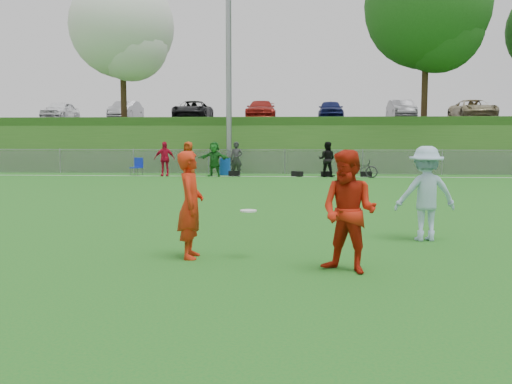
# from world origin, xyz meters

# --- Properties ---
(ground) EXTENTS (120.00, 120.00, 0.00)m
(ground) POSITION_xyz_m (0.00, 0.00, 0.00)
(ground) COLOR #16691E
(ground) RESTS_ON ground
(sideline_far) EXTENTS (60.00, 0.10, 0.01)m
(sideline_far) POSITION_xyz_m (0.00, 18.00, 0.01)
(sideline_far) COLOR white
(sideline_far) RESTS_ON ground
(fence) EXTENTS (58.00, 0.06, 1.30)m
(fence) POSITION_xyz_m (0.00, 20.00, 0.65)
(fence) COLOR gray
(fence) RESTS_ON ground
(light_pole) EXTENTS (1.20, 0.40, 12.15)m
(light_pole) POSITION_xyz_m (-3.00, 20.80, 6.71)
(light_pole) COLOR gray
(light_pole) RESTS_ON ground
(berm) EXTENTS (120.00, 18.00, 3.00)m
(berm) POSITION_xyz_m (0.00, 31.00, 1.50)
(berm) COLOR #225317
(berm) RESTS_ON ground
(parking_lot) EXTENTS (120.00, 12.00, 0.10)m
(parking_lot) POSITION_xyz_m (0.00, 33.00, 3.05)
(parking_lot) COLOR black
(parking_lot) RESTS_ON berm
(tree_white_flowering) EXTENTS (6.30, 6.30, 8.78)m
(tree_white_flowering) POSITION_xyz_m (-9.84, 24.92, 8.32)
(tree_white_flowering) COLOR black
(tree_white_flowering) RESTS_ON berm
(tree_green_near) EXTENTS (7.14, 7.14, 9.95)m
(tree_green_near) POSITION_xyz_m (8.16, 24.42, 9.03)
(tree_green_near) COLOR black
(tree_green_near) RESTS_ON berm
(car_row) EXTENTS (32.04, 5.18, 1.44)m
(car_row) POSITION_xyz_m (-1.17, 32.00, 3.82)
(car_row) COLOR white
(car_row) RESTS_ON parking_lot
(spectator_row) EXTENTS (8.93, 0.84, 1.69)m
(spectator_row) POSITION_xyz_m (-2.74, 18.00, 0.85)
(spectator_row) COLOR red
(spectator_row) RESTS_ON ground
(gear_bags) EXTENTS (6.97, 0.57, 0.26)m
(gear_bags) POSITION_xyz_m (1.07, 18.10, 0.13)
(gear_bags) COLOR black
(gear_bags) RESTS_ON ground
(player_red_left) EXTENTS (0.45, 0.65, 1.72)m
(player_red_left) POSITION_xyz_m (-1.04, -0.64, 0.86)
(player_red_left) COLOR red
(player_red_left) RESTS_ON ground
(player_red_center) EXTENTS (1.08, 1.01, 1.77)m
(player_red_center) POSITION_xyz_m (1.40, -1.45, 0.88)
(player_red_center) COLOR red
(player_red_center) RESTS_ON ground
(player_blue) EXTENTS (1.22, 0.80, 1.78)m
(player_blue) POSITION_xyz_m (3.06, 1.21, 0.89)
(player_blue) COLOR #9DBEDA
(player_blue) RESTS_ON ground
(frisbee) EXTENTS (0.27, 0.27, 0.02)m
(frisbee) POSITION_xyz_m (-0.11, -0.63, 0.77)
(frisbee) COLOR silver
(frisbee) RESTS_ON ground
(recycling_bin) EXTENTS (0.73, 0.73, 0.85)m
(recycling_bin) POSITION_xyz_m (-3.00, 19.00, 0.42)
(recycling_bin) COLOR #1148B8
(recycling_bin) RESTS_ON ground
(camp_chair) EXTENTS (0.62, 0.62, 0.89)m
(camp_chair) POSITION_xyz_m (-7.36, 18.30, 0.26)
(camp_chair) COLOR #0F25AC
(camp_chair) RESTS_ON ground
(bicycle) EXTENTS (1.76, 0.91, 0.88)m
(bicycle) POSITION_xyz_m (3.60, 17.50, 0.44)
(bicycle) COLOR #29292B
(bicycle) RESTS_ON ground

